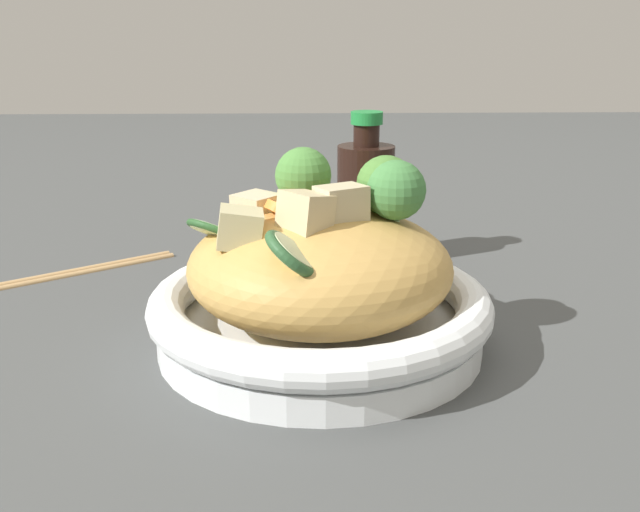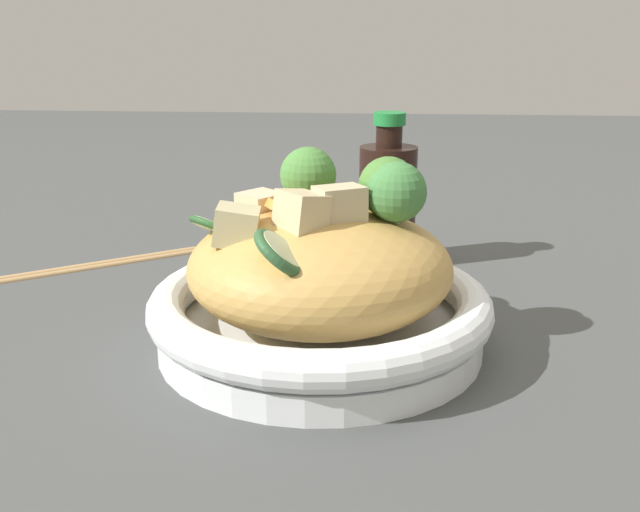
# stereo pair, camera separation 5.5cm
# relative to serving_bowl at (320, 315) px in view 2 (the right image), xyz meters

# --- Properties ---
(ground_plane) EXTENTS (3.00, 3.00, 0.00)m
(ground_plane) POSITION_rel_serving_bowl_xyz_m (0.00, 0.00, -0.03)
(ground_plane) COLOR #444746
(serving_bowl) EXTENTS (0.26, 0.26, 0.05)m
(serving_bowl) POSITION_rel_serving_bowl_xyz_m (0.00, 0.00, 0.00)
(serving_bowl) COLOR white
(serving_bowl) RESTS_ON ground_plane
(noodle_heap) EXTENTS (0.20, 0.20, 0.09)m
(noodle_heap) POSITION_rel_serving_bowl_xyz_m (-0.00, -0.00, 0.04)
(noodle_heap) COLOR tan
(noodle_heap) RESTS_ON serving_bowl
(broccoli_florets) EXTENTS (0.12, 0.09, 0.06)m
(broccoli_florets) POSITION_rel_serving_bowl_xyz_m (-0.03, -0.02, 0.10)
(broccoli_florets) COLOR #97B773
(broccoli_florets) RESTS_ON serving_bowl
(carrot_coins) EXTENTS (0.10, 0.11, 0.03)m
(carrot_coins) POSITION_rel_serving_bowl_xyz_m (0.01, -0.03, 0.08)
(carrot_coins) COLOR orange
(carrot_coins) RESTS_ON serving_bowl
(zucchini_slices) EXTENTS (0.14, 0.19, 0.03)m
(zucchini_slices) POSITION_rel_serving_bowl_xyz_m (0.03, 0.01, 0.07)
(zucchini_slices) COLOR beige
(zucchini_slices) RESTS_ON serving_bowl
(chicken_chunks) EXTENTS (0.11, 0.09, 0.04)m
(chicken_chunks) POSITION_rel_serving_bowl_xyz_m (0.02, 0.01, 0.08)
(chicken_chunks) COLOR #CCB789
(chicken_chunks) RESTS_ON serving_bowl
(soy_sauce_bottle) EXTENTS (0.06, 0.06, 0.15)m
(soy_sauce_bottle) POSITION_rel_serving_bowl_xyz_m (-0.05, -0.21, 0.04)
(soy_sauce_bottle) COLOR black
(soy_sauce_bottle) RESTS_ON ground_plane
(chopsticks_pair) EXTENTS (0.19, 0.13, 0.01)m
(chopsticks_pair) POSITION_rel_serving_bowl_xyz_m (0.24, -0.18, -0.02)
(chopsticks_pair) COLOR tan
(chopsticks_pair) RESTS_ON ground_plane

